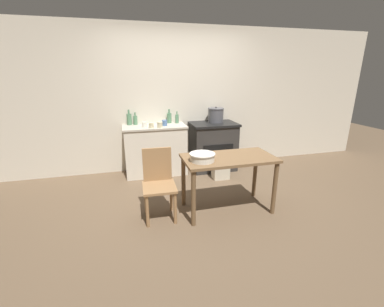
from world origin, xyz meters
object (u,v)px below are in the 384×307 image
at_px(cup_right, 144,125).
at_px(chair, 159,182).
at_px(bottle_left, 177,119).
at_px(bottle_far_left, 129,119).
at_px(stock_pot, 216,115).
at_px(bottle_mid_left, 135,120).
at_px(stove, 213,146).
at_px(cup_mid_right, 151,125).
at_px(cup_center, 165,123).
at_px(mixing_bowl_large, 202,157).
at_px(bottle_center_left, 169,118).
at_px(work_table, 228,165).
at_px(flour_sack, 221,168).
at_px(cup_center_right, 160,125).

bearing_deg(cup_right, chair, -88.46).
bearing_deg(bottle_left, bottle_far_left, 176.04).
bearing_deg(stock_pot, bottle_mid_left, 174.57).
height_order(stove, cup_mid_right, cup_mid_right).
bearing_deg(cup_center, mixing_bowl_large, -82.31).
distance_m(stock_pot, bottle_center_left, 0.85).
height_order(bottle_center_left, cup_right, bottle_center_left).
bearing_deg(work_table, cup_right, 123.00).
relative_size(bottle_center_left, cup_center, 2.51).
xyz_separation_m(flour_sack, cup_center, (-0.87, 0.49, 0.73)).
height_order(bottle_left, cup_right, bottle_left).
height_order(bottle_mid_left, bottle_center_left, bottle_center_left).
xyz_separation_m(bottle_mid_left, cup_center_right, (0.38, -0.36, -0.04)).
relative_size(stock_pot, cup_center_right, 3.15).
bearing_deg(work_table, bottle_center_left, 104.89).
bearing_deg(bottle_mid_left, cup_right, -65.26).
bearing_deg(bottle_center_left, chair, -104.86).
relative_size(work_table, bottle_center_left, 4.70).
distance_m(bottle_center_left, cup_center_right, 0.43).
height_order(bottle_mid_left, cup_center_right, bottle_mid_left).
xyz_separation_m(work_table, cup_right, (-0.93, 1.43, 0.30)).
xyz_separation_m(bottle_left, bottle_mid_left, (-0.73, 0.05, 0.00)).
height_order(cup_center, cup_center_right, cup_center).
bearing_deg(stove, mixing_bowl_large, -113.89).
height_order(mixing_bowl_large, cup_center, cup_center).
bearing_deg(stock_pot, chair, -130.42).
bearing_deg(bottle_left, cup_mid_right, -148.77).
height_order(bottle_center_left, cup_mid_right, bottle_center_left).
relative_size(bottle_mid_left, cup_right, 2.30).
height_order(bottle_far_left, bottle_left, bottle_far_left).
height_order(stove, cup_right, cup_right).
height_order(stock_pot, bottle_mid_left, stock_pot).
height_order(bottle_left, cup_mid_right, bottle_left).
bearing_deg(bottle_far_left, bottle_mid_left, -2.39).
bearing_deg(cup_right, cup_mid_right, -33.92).
relative_size(bottle_left, cup_mid_right, 2.40).
height_order(flour_sack, cup_mid_right, cup_mid_right).
xyz_separation_m(bottle_left, cup_mid_right, (-0.50, -0.30, -0.04)).
bearing_deg(bottle_far_left, stove, -8.33).
bearing_deg(bottle_center_left, flour_sack, -44.03).
height_order(work_table, bottle_far_left, bottle_far_left).
distance_m(work_table, stock_pot, 1.67).
relative_size(chair, bottle_mid_left, 4.07).
distance_m(stock_pot, mixing_bowl_large, 1.82).
relative_size(stove, bottle_mid_left, 4.11).
bearing_deg(cup_mid_right, cup_center, 27.64).
height_order(work_table, flour_sack, work_table).
bearing_deg(chair, bottle_far_left, 101.50).
bearing_deg(bottle_mid_left, cup_center_right, -43.55).
bearing_deg(cup_center_right, bottle_center_left, 58.55).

